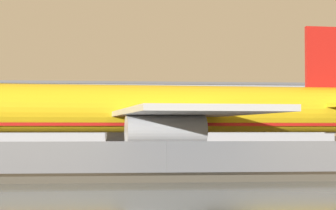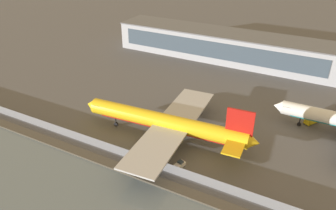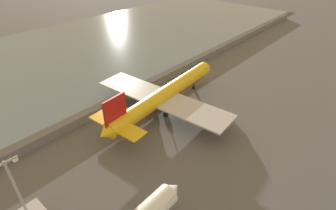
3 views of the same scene
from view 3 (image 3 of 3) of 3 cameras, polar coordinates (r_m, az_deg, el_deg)
name	(u,v)px [view 3 (image 3 of 3)]	position (r m, az deg, el deg)	size (l,w,h in m)	color
ground_plane	(171,114)	(82.41, 0.59, -1.99)	(500.00, 500.00, 0.00)	#565659
waterfront_lagoon	(56,57)	(134.56, -23.27, 9.61)	(320.00, 98.00, 0.01)	slate
shoreline_seawall	(127,92)	(94.87, -8.82, 2.81)	(320.00, 3.00, 0.50)	#474238
perimeter_fence	(136,93)	(91.30, -7.03, 2.51)	(280.00, 0.10, 2.75)	slate
cargo_jet_yellow	(164,95)	(81.54, -0.80, 2.18)	(53.41, 46.42, 14.42)	yellow
baggage_tug	(124,108)	(85.20, -9.63, -0.58)	(2.37, 3.50, 1.80)	white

